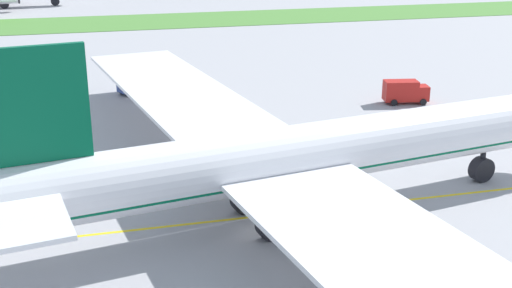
{
  "coord_description": "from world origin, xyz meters",
  "views": [
    {
      "loc": [
        -12.49,
        -46.15,
        24.49
      ],
      "look_at": [
        2.21,
        11.75,
        3.54
      ],
      "focal_mm": 46.28,
      "sensor_mm": 36.0,
      "label": 1
    }
  ],
  "objects": [
    {
      "name": "ground_plane",
      "position": [
        0.0,
        0.0,
        0.0
      ],
      "size": [
        600.0,
        600.0,
        0.0
      ],
      "primitive_type": "plane",
      "color": "#9E9EA3",
      "rests_on": "ground"
    },
    {
      "name": "apron_taxi_line",
      "position": [
        0.0,
        3.34,
        0.0
      ],
      "size": [
        280.0,
        0.36,
        0.01
      ],
      "primitive_type": "cube",
      "color": "yellow",
      "rests_on": "ground"
    },
    {
      "name": "grass_median_strip",
      "position": [
        0.0,
        113.51,
        0.05
      ],
      "size": [
        320.0,
        24.0,
        0.1
      ],
      "primitive_type": "cube",
      "color": "#4C8438",
      "rests_on": "ground"
    },
    {
      "name": "airliner_foreground",
      "position": [
        2.83,
        2.26,
        5.54
      ],
      "size": [
        59.79,
        98.11,
        16.3
      ],
      "color": "white",
      "rests_on": "ground"
    },
    {
      "name": "service_truck_baggage_loader",
      "position": [
        -6.3,
        47.46,
        1.68
      ],
      "size": [
        5.74,
        4.28,
        3.2
      ],
      "color": "#33478C",
      "rests_on": "ground"
    },
    {
      "name": "service_truck_fuel_bowser",
      "position": [
        28.43,
        32.81,
        1.69
      ],
      "size": [
        6.3,
        3.4,
        3.16
      ],
      "color": "#B21E19",
      "rests_on": "ground"
    }
  ]
}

